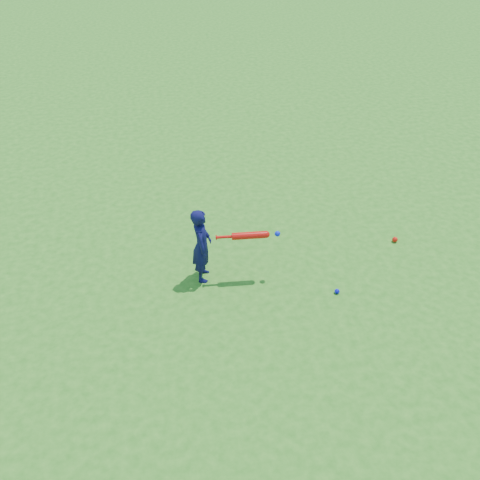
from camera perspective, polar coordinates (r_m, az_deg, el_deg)
The scene contains 5 objects.
ground at distance 7.46m, azimuth -7.41°, elevation -2.95°, with size 80.00×80.00×0.00m, color #2B731B.
child at distance 6.94m, azimuth -4.11°, elevation -0.56°, with size 0.39×0.26×1.07m, color #0E0E41.
ground_ball_red at distance 8.18m, azimuth 16.20°, elevation 0.05°, with size 0.08×0.08×0.08m, color red.
ground_ball_blue at distance 7.10m, azimuth 10.31°, elevation -5.40°, with size 0.07×0.07×0.07m, color #0D0CD9.
bat_swing at distance 6.85m, azimuth 1.28°, elevation 0.50°, with size 0.83×0.13×0.09m.
Camera 1 is at (-0.09, -5.80, 4.70)m, focal length 40.00 mm.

